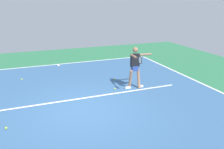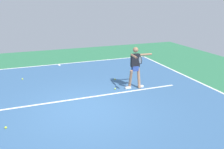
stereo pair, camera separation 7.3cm
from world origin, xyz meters
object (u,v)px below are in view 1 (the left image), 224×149
tennis_ball_far_corner (6,128)px  tennis_ball_near_service_line (22,79)px  tennis_player (135,65)px  tennis_ball_by_baseline (115,89)px  tennis_ball_near_player (114,79)px

tennis_ball_far_corner → tennis_ball_near_service_line: (-0.41, -4.26, 0.00)m
tennis_player → tennis_ball_by_baseline: tennis_player is taller
tennis_ball_near_player → tennis_ball_far_corner: (4.35, 2.78, 0.00)m
tennis_ball_far_corner → tennis_ball_by_baseline: bearing=-156.9°
tennis_ball_near_service_line → tennis_player: bearing=147.9°
tennis_player → tennis_ball_far_corner: size_ratio=25.95×
tennis_player → tennis_ball_by_baseline: (0.82, -0.13, -0.94)m
tennis_player → tennis_ball_by_baseline: bearing=-5.2°
tennis_ball_by_baseline → tennis_player: bearing=170.7°
tennis_ball_by_baseline → tennis_ball_far_corner: bearing=23.1°
tennis_ball_by_baseline → tennis_ball_near_service_line: same height
tennis_ball_near_service_line → tennis_ball_far_corner: bearing=84.5°
tennis_ball_near_player → tennis_ball_far_corner: 5.16m
tennis_ball_by_baseline → tennis_ball_near_player: bearing=-110.7°
tennis_ball_near_player → tennis_ball_far_corner: size_ratio=1.00×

